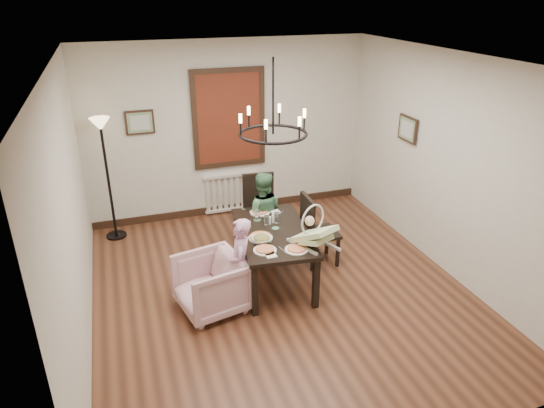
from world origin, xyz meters
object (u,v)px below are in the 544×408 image
chair_far (261,211)px  seated_man (262,221)px  baby_bouncer (314,233)px  drinking_glass (267,221)px  dining_table (273,237)px  elderly_woman (241,272)px  floor_lamp (109,181)px  chair_right (321,229)px  armchair (211,284)px

chair_far → seated_man: 0.28m
baby_bouncer → drinking_glass: baby_bouncer is taller
dining_table → seated_man: (0.07, 0.70, -0.12)m
dining_table → elderly_woman: bearing=-135.0°
baby_bouncer → floor_lamp: bearing=108.9°
chair_right → baby_bouncer: size_ratio=1.89×
chair_far → drinking_glass: bearing=-97.2°
floor_lamp → seated_man: bearing=-31.1°
drinking_glass → seated_man: bearing=79.2°
chair_far → baby_bouncer: baby_bouncer is taller
dining_table → floor_lamp: 2.68m
armchair → seated_man: size_ratio=0.73×
baby_bouncer → elderly_woman: bearing=150.3°
armchair → chair_far: bearing=130.1°
armchair → baby_bouncer: bearing=71.2°
chair_far → elderly_woman: chair_far is taller
chair_far → seated_man: (-0.08, -0.27, -0.02)m
drinking_glass → chair_far: bearing=77.6°
armchair → floor_lamp: bearing=-168.3°
drinking_glass → chair_right: bearing=2.4°
dining_table → armchair: size_ratio=2.15×
armchair → chair_right: bearing=97.3°
armchair → floor_lamp: 2.53m
chair_far → armchair: 1.71m
seated_man → baby_bouncer: bearing=116.2°
baby_bouncer → drinking_glass: bearing=93.3°
dining_table → chair_right: (0.75, 0.21, -0.12)m
seated_man → drinking_glass: (-0.10, -0.52, 0.26)m
seated_man → drinking_glass: size_ratio=8.12×
chair_far → armchair: (-1.04, -1.34, -0.19)m
chair_right → baby_bouncer: baby_bouncer is taller
dining_table → seated_man: seated_man is taller
chair_right → elderly_woman: size_ratio=1.07×
chair_right → seated_man: seated_man is taller
armchair → floor_lamp: size_ratio=0.41×
dining_table → drinking_glass: 0.23m
chair_far → chair_right: (0.60, -0.76, -0.02)m
elderly_woman → floor_lamp: 2.71m
chair_right → elderly_woman: (-1.29, -0.63, -0.03)m
dining_table → drinking_glass: bearing=105.3°
chair_right → armchair: (-1.64, -0.58, -0.17)m
chair_far → floor_lamp: size_ratio=0.58×
dining_table → chair_far: size_ratio=1.53×
dining_table → armchair: (-0.89, -0.37, -0.29)m
baby_bouncer → seated_man: bearing=78.0°
chair_far → drinking_glass: chair_far is taller
dining_table → chair_far: bearing=87.8°
drinking_glass → elderly_woman: bearing=-130.4°
floor_lamp → dining_table: bearing=-44.8°
armchair → floor_lamp: (-1.00, 2.26, 0.56)m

